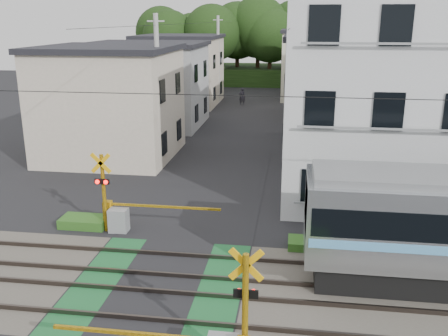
# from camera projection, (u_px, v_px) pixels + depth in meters

# --- Properties ---
(ground) EXTENTS (120.00, 120.00, 0.00)m
(ground) POSITION_uv_depth(u_px,v_px,m) (158.00, 284.00, 15.12)
(ground) COLOR black
(track_bed) EXTENTS (120.00, 120.00, 0.14)m
(track_bed) POSITION_uv_depth(u_px,v_px,m) (158.00, 283.00, 15.11)
(track_bed) COLOR #47423A
(track_bed) RESTS_ON ground
(crossing_signal_far) EXTENTS (4.74, 0.65, 3.09)m
(crossing_signal_far) POSITION_uv_depth(u_px,v_px,m) (117.00, 213.00, 18.73)
(crossing_signal_far) COLOR #F4AE0C
(crossing_signal_far) RESTS_ON ground
(apartment_block) EXTENTS (10.20, 8.36, 9.30)m
(apartment_block) POSITION_uv_depth(u_px,v_px,m) (403.00, 92.00, 21.62)
(apartment_block) COLOR silver
(apartment_block) RESTS_ON ground
(houses_row) EXTENTS (22.07, 31.35, 6.80)m
(houses_row) POSITION_uv_depth(u_px,v_px,m) (249.00, 79.00, 38.72)
(houses_row) COLOR beige
(houses_row) RESTS_ON ground
(tree_hill) EXTENTS (40.00, 12.47, 11.01)m
(tree_hill) POSITION_uv_depth(u_px,v_px,m) (271.00, 40.00, 59.37)
(tree_hill) COLOR #1B3311
(tree_hill) RESTS_ON ground
(catenary) EXTENTS (60.00, 5.04, 7.00)m
(catenary) POSITION_uv_depth(u_px,v_px,m) (372.00, 177.00, 13.27)
(catenary) COLOR #2D2D33
(catenary) RESTS_ON ground
(utility_poles) EXTENTS (7.90, 42.00, 8.00)m
(utility_poles) POSITION_uv_depth(u_px,v_px,m) (227.00, 71.00, 35.90)
(utility_poles) COLOR #A5A5A0
(utility_poles) RESTS_ON ground
(pedestrian) EXTENTS (0.62, 0.44, 1.60)m
(pedestrian) POSITION_uv_depth(u_px,v_px,m) (242.00, 96.00, 46.18)
(pedestrian) COLOR #292731
(pedestrian) RESTS_ON ground
(weed_patches) EXTENTS (10.25, 8.80, 0.40)m
(weed_patches) POSITION_uv_depth(u_px,v_px,m) (215.00, 285.00, 14.74)
(weed_patches) COLOR #2D5E1E
(weed_patches) RESTS_ON ground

